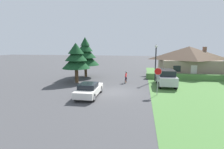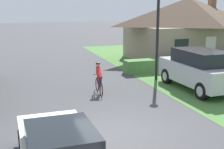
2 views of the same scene
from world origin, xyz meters
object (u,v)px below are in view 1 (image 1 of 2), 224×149
at_px(cyclist, 126,78).
at_px(street_lamp, 156,58).
at_px(parked_suv_right, 166,78).
at_px(cottage_house, 188,60).
at_px(stop_sign, 158,76).
at_px(conifer_tall_far, 85,54).
at_px(conifer_tall_near, 76,58).
at_px(sedan_left_lane, 89,90).

distance_m(cyclist, street_lamp, 4.94).
bearing_deg(parked_suv_right, cottage_house, -29.08).
bearing_deg(street_lamp, cyclist, -156.14).
xyz_separation_m(stop_sign, conifer_tall_far, (-10.41, 8.78, 1.63)).
relative_size(cottage_house, cyclist, 5.99).
distance_m(conifer_tall_near, conifer_tall_far, 4.34).
distance_m(sedan_left_lane, conifer_tall_near, 7.58).
bearing_deg(conifer_tall_far, parked_suv_right, -20.18).
bearing_deg(stop_sign, conifer_tall_far, -36.41).
relative_size(cottage_house, street_lamp, 1.96).
xyz_separation_m(parked_suv_right, street_lamp, (-1.13, 2.58, 2.16)).
xyz_separation_m(sedan_left_lane, conifer_tall_far, (-3.78, 10.43, 2.90)).
bearing_deg(street_lamp, conifer_tall_near, -166.17).
distance_m(stop_sign, street_lamp, 7.14).
height_order(street_lamp, conifer_tall_near, conifer_tall_near).
height_order(street_lamp, conifer_tall_far, conifer_tall_far).
bearing_deg(sedan_left_lane, conifer_tall_near, 29.34).
relative_size(sedan_left_lane, street_lamp, 0.89).
xyz_separation_m(conifer_tall_near, conifer_tall_far, (-0.16, 4.33, 0.22)).
bearing_deg(sedan_left_lane, conifer_tall_far, 18.52).
bearing_deg(sedan_left_lane, cottage_house, -41.76).
height_order(cottage_house, parked_suv_right, cottage_house).
bearing_deg(conifer_tall_far, stop_sign, -40.13).
bearing_deg(conifer_tall_far, sedan_left_lane, -70.06).
height_order(sedan_left_lane, parked_suv_right, parked_suv_right).
height_order(cyclist, parked_suv_right, parked_suv_right).
distance_m(cottage_house, sedan_left_lane, 19.62).
bearing_deg(conifer_tall_far, cottage_house, 15.20).
bearing_deg(conifer_tall_near, stop_sign, -23.42).
bearing_deg(cyclist, stop_sign, -141.33).
bearing_deg(conifer_tall_near, cottage_house, 28.40).
bearing_deg(cyclist, conifer_tall_near, 101.38).
height_order(parked_suv_right, conifer_tall_near, conifer_tall_near).
height_order(cottage_house, stop_sign, cottage_house).
height_order(parked_suv_right, street_lamp, street_lamp).
xyz_separation_m(cottage_house, street_lamp, (-5.77, -6.21, 0.70)).
xyz_separation_m(parked_suv_right, conifer_tall_near, (-11.63, -0.00, 2.33)).
bearing_deg(conifer_tall_near, street_lamp, 13.83).
distance_m(sedan_left_lane, parked_suv_right, 10.07).
xyz_separation_m(sedan_left_lane, parked_suv_right, (8.01, 6.09, 0.36)).
bearing_deg(parked_suv_right, stop_sign, 161.45).
xyz_separation_m(stop_sign, conifer_tall_near, (-10.25, 4.44, 1.41)).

